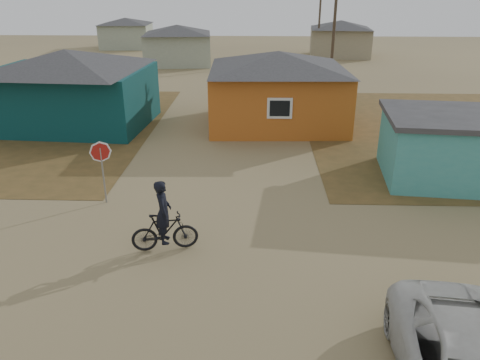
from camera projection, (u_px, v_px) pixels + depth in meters
name	position (u px, v px, depth m)	size (l,w,h in m)	color
ground	(203.00, 266.00, 12.75)	(120.00, 120.00, 0.00)	#8B7850
house_teal	(69.00, 87.00, 24.65)	(8.93, 7.08, 4.00)	#093335
house_yellow	(277.00, 88.00, 24.77)	(7.72, 6.76, 3.90)	#BB5E1C
shed_turquoise	(467.00, 147.00, 17.91)	(6.71, 4.93, 2.60)	teal
house_pale_west	(178.00, 44.00, 43.52)	(7.04, 6.15, 3.60)	#99A38C
house_beige_east	(340.00, 38.00, 48.52)	(6.95, 6.05, 3.60)	gray
house_pale_north	(126.00, 32.00, 54.87)	(6.28, 5.81, 3.40)	#99A38C
utility_pole_near	(334.00, 31.00, 31.18)	(1.40, 0.20, 8.00)	#443729
utility_pole_far	(320.00, 16.00, 45.88)	(1.40, 0.20, 8.00)	#443729
stop_sign	(101.00, 158.00, 15.81)	(0.74, 0.06, 2.25)	gray
cyclist	(164.00, 225.00, 13.26)	(1.97, 0.90, 2.15)	black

